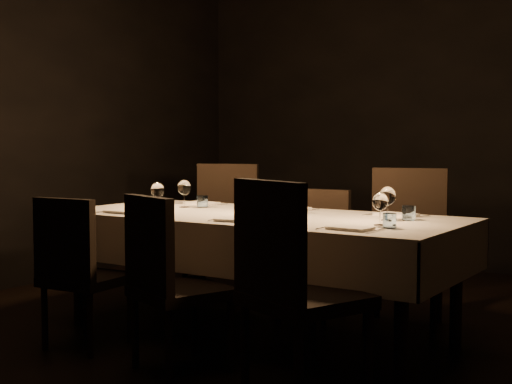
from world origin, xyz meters
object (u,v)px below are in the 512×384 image
Objects in this scene: chair_far_left at (223,224)px; chair_near_center at (168,275)px; chair_far_center at (316,245)px; chair_far_right at (406,240)px; chair_near_left at (77,265)px; chair_near_right at (291,281)px; dining_table at (256,227)px.

chair_near_center is at bearing -81.31° from chair_far_left.
chair_far_left is at bearing 168.55° from chair_far_center.
chair_near_left is at bearing -144.95° from chair_far_right.
chair_near_left is at bearing -119.50° from chair_far_center.
chair_near_left is 0.86× the size of chair_far_left.
chair_far_left reaches higher than chair_far_center.
chair_near_right reaches higher than chair_far_center.
chair_far_center is at bearing -70.33° from chair_near_center.
dining_table is 2.44× the size of chair_far_right.
chair_far_right is (0.64, 0.06, 0.08)m from chair_far_center.
dining_table is 1.21m from chair_far_left.
dining_table is 1.04m from chair_far_right.
chair_near_right is 1.62m from chair_far_right.
chair_far_center is (0.02, 1.57, -0.03)m from chair_near_center.
chair_far_left is (-0.87, 0.84, -0.12)m from dining_table.
chair_far_right is (0.66, 0.79, -0.12)m from dining_table.
chair_near_center is 0.90× the size of chair_far_right.
chair_far_left is 1.19× the size of chair_far_center.
chair_near_center reaches higher than chair_near_left.
chair_far_left is 0.90m from chair_far_center.
dining_table is at bearing -69.16° from chair_near_center.
chair_near_left is 2.11m from chair_far_right.
chair_near_left is 0.71m from chair_near_center.
chair_near_right is at bearing -69.48° from chair_far_center.
dining_table is 2.44× the size of chair_far_left.
chair_near_right is at bearing -48.16° from dining_table.
chair_near_center is 1.76m from chair_far_right.
chair_near_center is at bearing 173.03° from chair_near_left.
chair_far_right reaches higher than chair_far_center.
chair_far_right is at bearing 49.90° from dining_table.
chair_near_left is 0.96× the size of chair_near_center.
chair_far_center is (-0.72, 1.56, -0.08)m from chair_near_right.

